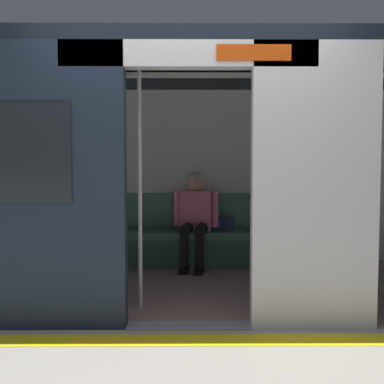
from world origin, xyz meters
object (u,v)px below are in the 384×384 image
at_px(person_seated, 195,214).
at_px(handbag, 223,223).
at_px(grab_pole_door, 139,185).
at_px(train_car, 182,138).
at_px(bench_seat, 188,239).
at_px(book, 170,230).

xyz_separation_m(person_seated, handbag, (-0.35, -0.13, -0.14)).
distance_m(handbag, grab_pole_door, 2.08).
bearing_deg(train_car, bench_seat, -93.71).
relative_size(handbag, grab_pole_door, 0.12).
relative_size(book, grab_pole_door, 0.10).
height_order(bench_seat, grab_pole_door, grab_pole_door).
relative_size(train_car, grab_pole_door, 2.91).
distance_m(person_seated, handbag, 0.40).
distance_m(train_car, bench_seat, 1.58).
relative_size(person_seated, handbag, 4.49).
xyz_separation_m(bench_seat, handbag, (-0.44, -0.08, 0.19)).
bearing_deg(bench_seat, handbag, -169.53).
bearing_deg(book, grab_pole_door, 62.32).
relative_size(person_seated, grab_pole_door, 0.53).
height_order(train_car, bench_seat, train_car).
relative_size(bench_seat, person_seated, 2.14).
bearing_deg(book, train_car, 77.50).
height_order(book, grab_pole_door, grab_pole_door).
distance_m(book, grab_pole_door, 1.88).
xyz_separation_m(book, grab_pole_door, (0.21, 1.75, 0.65)).
height_order(train_car, book, train_car).
distance_m(train_car, grab_pole_door, 0.90).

